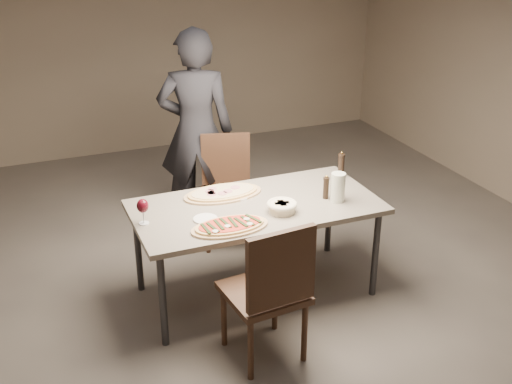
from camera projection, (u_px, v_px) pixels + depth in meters
name	position (u px, v px, depth m)	size (l,w,h in m)	color
room	(256.00, 119.00, 4.42)	(7.00, 7.00, 7.00)	#56504A
dining_table	(256.00, 211.00, 4.71)	(1.80, 0.90, 0.75)	gray
zucchini_pizza	(230.00, 226.00, 4.34)	(0.54, 0.30, 0.05)	tan
ham_pizza	(223.00, 193.00, 4.83)	(0.61, 0.34, 0.04)	tan
bread_basket	(282.00, 206.00, 4.55)	(0.22, 0.22, 0.08)	beige
oil_dish	(240.00, 197.00, 4.78)	(0.12, 0.12, 0.01)	white
pepper_mill_left	(341.00, 165.00, 5.12)	(0.06, 0.06, 0.22)	black
pepper_mill_right	(326.00, 188.00, 4.75)	(0.05, 0.05, 0.19)	black
carafe	(338.00, 187.00, 4.70)	(0.11, 0.11, 0.22)	silver
wine_glass	(143.00, 207.00, 4.35)	(0.08, 0.08, 0.18)	silver
side_plate	(205.00, 219.00, 4.46)	(0.17, 0.17, 0.01)	white
chair_near	(271.00, 287.00, 4.01)	(0.52, 0.52, 1.02)	#3A2518
chair_far	(227.00, 183.00, 5.60)	(0.56, 0.56, 0.94)	#3A2518
diner	(196.00, 131.00, 5.67)	(0.67, 0.44, 1.84)	black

